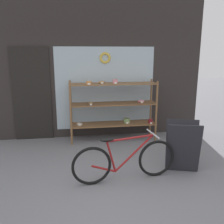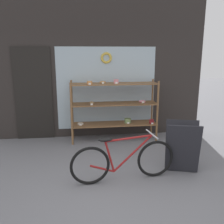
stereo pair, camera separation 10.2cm
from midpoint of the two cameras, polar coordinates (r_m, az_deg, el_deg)
The scene contains 5 objects.
ground_plane at distance 3.64m, azimuth 1.21°, elevation -19.45°, with size 30.00×30.00×0.00m, color slate.
storefront_facade at distance 5.83m, azimuth -3.23°, elevation 11.90°, with size 5.01×0.13×3.74m.
display_case at distance 5.62m, azimuth 1.11°, elevation 1.57°, with size 1.94×0.48×1.40m.
bicycle at distance 3.97m, azimuth 3.35°, elevation -11.03°, with size 1.67×0.46×0.75m.
sandwich_board at distance 4.37m, azimuth 16.44°, elevation -7.75°, with size 0.63×0.52×0.86m.
Camera 2 is at (-0.41, -3.03, 1.99)m, focal length 40.00 mm.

